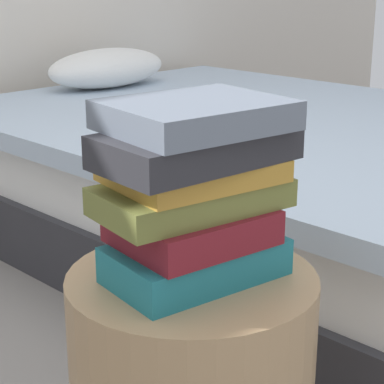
{
  "coord_description": "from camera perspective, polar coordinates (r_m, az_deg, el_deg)",
  "views": [
    {
      "loc": [
        -0.7,
        -0.75,
        0.95
      ],
      "look_at": [
        0.0,
        0.0,
        0.62
      ],
      "focal_mm": 66.28,
      "sensor_mm": 36.0,
      "label": 1
    }
  ],
  "objects": [
    {
      "name": "book_maroon",
      "position": [
        1.1,
        0.11,
        -2.77
      ],
      "size": [
        0.24,
        0.21,
        0.05
      ],
      "primitive_type": "cube",
      "rotation": [
        0.0,
        0.0,
        -0.1
      ],
      "color": "maroon",
      "rests_on": "book_teal"
    },
    {
      "name": "book_olive",
      "position": [
        1.08,
        -0.12,
        -0.39
      ],
      "size": [
        0.31,
        0.19,
        0.04
      ],
      "primitive_type": "cube",
      "rotation": [
        0.0,
        0.0,
        -0.14
      ],
      "color": "olive",
      "rests_on": "book_maroon"
    },
    {
      "name": "bed",
      "position": [
        2.53,
        4.68,
        1.29
      ],
      "size": [
        1.61,
        2.06,
        0.62
      ],
      "rotation": [
        0.0,
        0.0,
        0.04
      ],
      "color": "#2D2D33",
      "rests_on": "ground_plane"
    },
    {
      "name": "book_teal",
      "position": [
        1.11,
        0.18,
        -5.61
      ],
      "size": [
        0.28,
        0.19,
        0.06
      ],
      "primitive_type": "cube",
      "rotation": [
        0.0,
        0.0,
        -0.11
      ],
      "color": "#1E727F",
      "rests_on": "side_table"
    },
    {
      "name": "book_slate",
      "position": [
        1.06,
        0.23,
        6.25
      ],
      "size": [
        0.28,
        0.23,
        0.04
      ],
      "primitive_type": "cube",
      "rotation": [
        0.0,
        0.0,
        -0.11
      ],
      "color": "slate",
      "rests_on": "book_charcoal"
    },
    {
      "name": "book_charcoal",
      "position": [
        1.05,
        0.26,
        3.6
      ],
      "size": [
        0.3,
        0.18,
        0.05
      ],
      "primitive_type": "cube",
      "rotation": [
        0.0,
        0.0,
        -0.05
      ],
      "color": "#28282D",
      "rests_on": "book_ochre"
    },
    {
      "name": "book_ochre",
      "position": [
        1.08,
        0.08,
        1.75
      ],
      "size": [
        0.27,
        0.22,
        0.03
      ],
      "primitive_type": "cube",
      "rotation": [
        0.0,
        0.0,
        -0.14
      ],
      "color": "#B7842D",
      "rests_on": "book_olive"
    }
  ]
}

